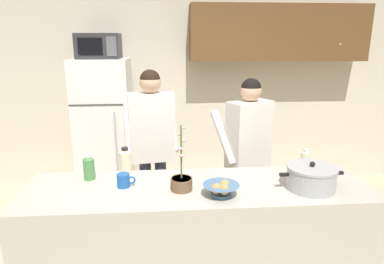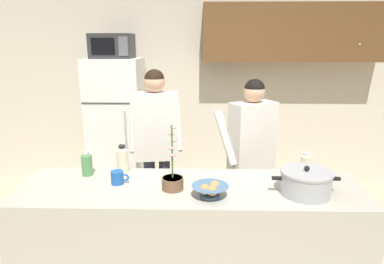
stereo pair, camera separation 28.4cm
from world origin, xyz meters
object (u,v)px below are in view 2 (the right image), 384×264
bottle_far_corner (305,164)px  person_by_sink (251,146)px  refrigerator (118,128)px  potted_orchid (173,180)px  microwave (112,46)px  cooking_pot (306,182)px  bottle_mid_counter (123,159)px  coffee_mug (118,177)px  bread_bowl (210,190)px  person_near_pot (156,135)px  bottle_near_edge (87,164)px

bottle_far_corner → person_by_sink: bearing=124.4°
refrigerator → potted_orchid: bearing=-66.1°
microwave → cooking_pot: 2.73m
potted_orchid → person_by_sink: bearing=50.3°
bottle_mid_counter → bottle_far_corner: (1.40, -0.00, -0.02)m
cooking_pot → bottle_mid_counter: bottle_mid_counter is taller
cooking_pot → coffee_mug: (-1.29, 0.14, -0.04)m
microwave → potted_orchid: bearing=-65.8°
person_by_sink → bread_bowl: size_ratio=6.54×
bread_bowl → microwave: bearing=118.8°
person_near_pot → coffee_mug: person_near_pot is taller
person_near_pot → coffee_mug: size_ratio=12.72×
bottle_mid_counter → bottle_far_corner: bottle_mid_counter is taller
coffee_mug → bottle_near_edge: bottle_near_edge is taller
bottle_mid_counter → bottle_far_corner: 1.40m
cooking_pot → person_near_pot: bearing=138.4°
bottle_near_edge → bottle_mid_counter: 0.27m
coffee_mug → potted_orchid: 0.41m
microwave → cooking_pot: size_ratio=1.07×
person_by_sink → bottle_mid_counter: (-1.06, -0.49, 0.04)m
bottle_far_corner → potted_orchid: bearing=-163.7°
microwave → bottle_far_corner: size_ratio=2.72×
refrigerator → potted_orchid: size_ratio=3.74×
bottle_mid_counter → potted_orchid: potted_orchid is taller
microwave → potted_orchid: microwave is taller
microwave → coffee_mug: 2.05m
bread_bowl → bottle_near_edge: bearing=159.0°
bottle_far_corner → microwave: bearing=139.2°
coffee_mug → bread_bowl: 0.69m
bottle_near_edge → person_near_pot: bearing=58.5°
microwave → person_near_pot: 1.37m
cooking_pot → bottle_near_edge: bearing=169.5°
bread_bowl → bottle_near_edge: 0.99m
coffee_mug → person_near_pot: bearing=79.1°
potted_orchid → bread_bowl: bearing=-25.0°
coffee_mug → cooking_pot: bearing=-6.0°
bottle_near_edge → potted_orchid: size_ratio=0.42×
bottle_far_corner → potted_orchid: 1.03m
person_near_pot → bread_bowl: bearing=-65.3°
microwave → person_near_pot: bearing=-56.7°
refrigerator → person_by_sink: bearing=-36.6°
person_by_sink → cooking_pot: size_ratio=3.55×
person_near_pot → person_by_sink: (0.89, -0.16, -0.05)m
refrigerator → cooking_pot: (1.73, -1.95, 0.14)m
refrigerator → person_near_pot: 1.14m
potted_orchid → bottle_mid_counter: bearing=144.6°
cooking_pot → bottle_near_edge: cooking_pot is taller
bottle_far_corner → cooking_pot: bearing=-106.1°
microwave → person_by_sink: 2.04m
bread_bowl → potted_orchid: potted_orchid is taller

